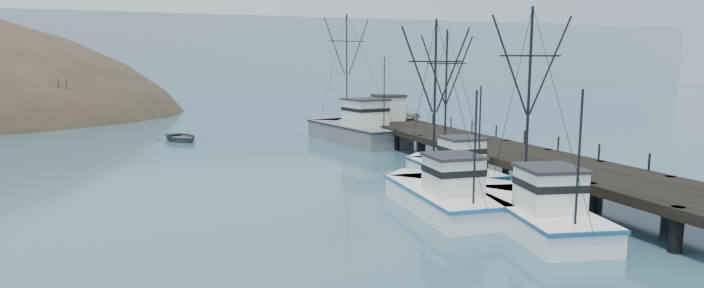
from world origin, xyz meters
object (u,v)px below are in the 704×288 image
(trawler_far, at_px, (451,171))
(work_vessel, at_px, (354,130))
(pickup_truck, at_px, (400,114))
(trawler_near, at_px, (533,211))
(pier_shed, at_px, (388,107))
(pier, at_px, (478,146))
(trawler_mid, at_px, (440,195))
(motorboat, at_px, (181,141))

(trawler_far, relative_size, work_vessel, 0.64)
(work_vessel, distance_m, pickup_truck, 5.86)
(trawler_near, xyz_separation_m, pier_shed, (5.84, 32.88, 2.60))
(work_vessel, bearing_deg, trawler_near, -92.92)
(trawler_far, xyz_separation_m, work_vessel, (0.42, 21.50, 0.41))
(trawler_near, distance_m, trawler_far, 10.60)
(pier, xyz_separation_m, trawler_far, (-4.77, -4.36, -0.87))
(trawler_near, relative_size, trawler_far, 1.04)
(pier, bearing_deg, trawler_mid, -130.03)
(pier_shed, height_order, motorboat, pier_shed)
(pier_shed, bearing_deg, trawler_far, -101.69)
(work_vessel, xyz_separation_m, pier_shed, (4.21, 0.86, 2.19))
(trawler_near, bearing_deg, pier, 68.08)
(pier, xyz_separation_m, trawler_mid, (-8.74, -10.40, -0.87))
(pier_shed, xyz_separation_m, pickup_truck, (1.41, 0.00, -0.76))
(trawler_mid, relative_size, trawler_far, 1.01)
(work_vessel, bearing_deg, trawler_mid, -99.04)
(pickup_truck, bearing_deg, motorboat, 73.19)
(pier, relative_size, motorboat, 7.93)
(pier, height_order, work_vessel, work_vessel)
(motorboat, bearing_deg, pier_shed, -33.71)
(trawler_far, relative_size, motorboat, 1.92)
(trawler_mid, xyz_separation_m, trawler_far, (3.97, 6.05, 0.00))
(trawler_mid, distance_m, work_vessel, 27.90)
(pickup_truck, bearing_deg, trawler_far, 161.12)
(trawler_far, bearing_deg, motorboat, 121.38)
(trawler_mid, height_order, trawler_far, trawler_mid)
(trawler_far, relative_size, pier_shed, 3.32)
(trawler_near, distance_m, pickup_truck, 33.72)
(work_vessel, distance_m, motorboat, 18.39)
(work_vessel, bearing_deg, pier, -75.75)
(trawler_mid, bearing_deg, pickup_truck, 70.60)
(trawler_far, bearing_deg, trawler_near, -96.61)
(trawler_near, bearing_deg, work_vessel, 87.08)
(trawler_near, height_order, trawler_mid, trawler_near)
(pier_shed, height_order, pickup_truck, pier_shed)
(trawler_mid, height_order, pickup_truck, trawler_mid)
(work_vessel, bearing_deg, pickup_truck, 8.66)
(trawler_near, height_order, trawler_far, trawler_near)
(pier, relative_size, trawler_near, 3.97)
(trawler_near, xyz_separation_m, motorboat, (-15.65, 38.18, -0.82))
(motorboat, bearing_deg, pickup_truck, -32.89)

